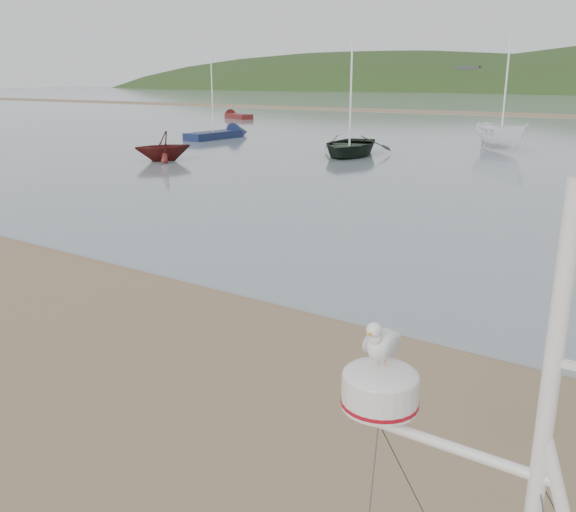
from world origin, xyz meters
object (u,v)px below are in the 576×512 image
Objects in this scene: boat_dark at (351,105)px; dinghy_red_far at (233,116)px; boat_red at (162,133)px; boat_white at (503,112)px; sailboat_blue_near at (227,134)px.

dinghy_red_far is at bearing 126.02° from boat_dark.
boat_red is 0.65× the size of boat_white.
dinghy_red_far is at bearing 104.32° from boat_white.
boat_dark reaches higher than boat_red.
sailboat_blue_near is at bearing -51.58° from dinghy_red_far.
boat_white is 0.72× the size of sailboat_blue_near.
sailboat_blue_near is at bearing 136.63° from boat_white.
boat_red is 18.86m from boat_white.
boat_red is 13.09m from sailboat_blue_near.
sailboat_blue_near is at bearing 144.37° from boat_red.
sailboat_blue_near is 1.10× the size of dinghy_red_far.
boat_red is at bearing -146.48° from boat_dark.
boat_white is at bearing -25.55° from dinghy_red_far.
boat_dark is 1.23× the size of boat_white.
boat_dark is 1.90× the size of boat_red.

